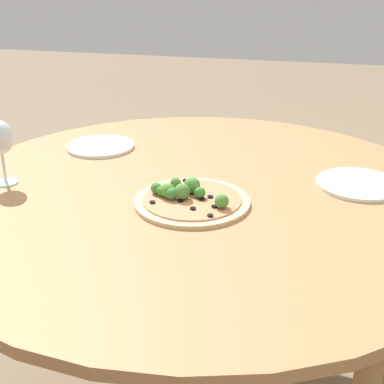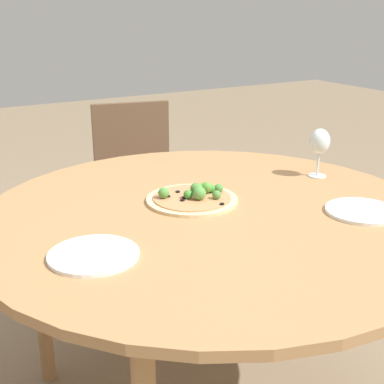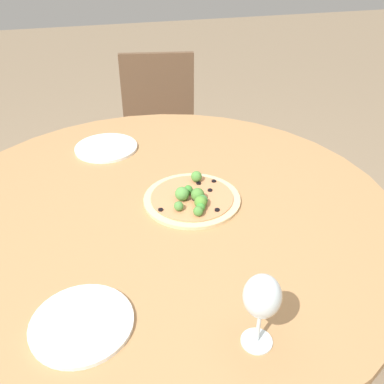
% 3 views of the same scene
% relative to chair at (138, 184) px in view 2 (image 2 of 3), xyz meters
% --- Properties ---
extents(dining_table, '(1.35, 1.35, 0.71)m').
position_rel_chair_xyz_m(dining_table, '(1.05, -0.24, 0.20)').
color(dining_table, '#A87A4C').
rests_on(dining_table, ground_plane).
extents(chair, '(0.48, 0.48, 0.83)m').
position_rel_chair_xyz_m(chair, '(0.00, 0.00, 0.00)').
color(chair, brown).
rests_on(chair, ground_plane).
extents(pizza, '(0.28, 0.28, 0.05)m').
position_rel_chair_xyz_m(pizza, '(0.95, -0.24, 0.27)').
color(pizza, '#DBBC89').
rests_on(pizza, dining_table).
extents(wine_glass, '(0.07, 0.07, 0.17)m').
position_rel_chair_xyz_m(wine_glass, '(0.96, 0.26, 0.38)').
color(wine_glass, silver).
rests_on(wine_glass, dining_table).
extents(plate_near, '(0.21, 0.21, 0.01)m').
position_rel_chair_xyz_m(plate_near, '(1.28, 0.13, 0.27)').
color(plate_near, white).
rests_on(plate_near, dining_table).
extents(plate_far, '(0.22, 0.22, 0.01)m').
position_rel_chair_xyz_m(plate_far, '(1.16, -0.64, 0.27)').
color(plate_far, white).
rests_on(plate_far, dining_table).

